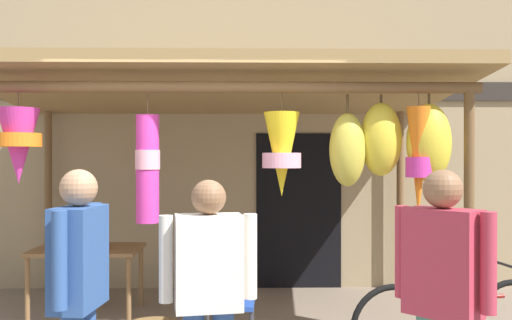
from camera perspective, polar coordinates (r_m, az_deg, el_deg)
The scene contains 8 objects.
shop_facade at distance 7.30m, azimuth -4.34°, elevation 3.12°, with size 10.26×0.29×4.11m.
market_stall_canopy at distance 5.69m, azimuth -2.39°, elevation 5.69°, with size 4.94×2.67×2.59m.
display_table at distance 6.30m, azimuth -16.98°, elevation -9.35°, with size 1.12×0.76×0.72m.
flower_heap_on_table at distance 6.23m, azimuth -17.77°, elevation -8.22°, with size 0.63×0.44×0.10m.
folding_chair at distance 4.89m, azimuth -3.53°, elevation -13.79°, with size 0.42×0.42×0.84m.
customer_foreground at distance 3.44m, azimuth -4.90°, elevation -12.83°, with size 0.59×0.28×1.56m.
shopper_by_bananas at distance 3.50m, azimuth -17.79°, elevation -11.88°, with size 0.26×0.59×1.62m.
passerby_at_right at distance 3.35m, azimuth 18.68°, elevation -12.41°, with size 0.44×0.45×1.62m.
Camera 1 is at (0.42, -4.60, 1.69)m, focal length 38.82 mm.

